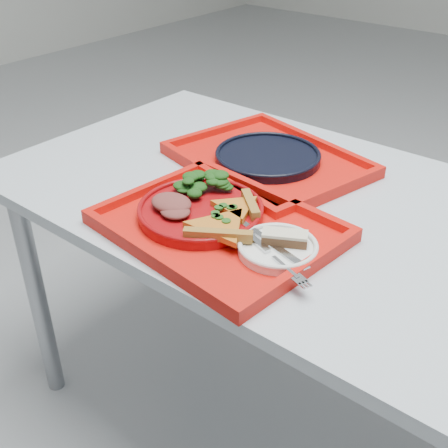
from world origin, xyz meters
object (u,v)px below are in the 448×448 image
(tray_main, at_px, (218,229))
(dessert_bar, at_px, (285,238))
(tray_far, at_px, (268,163))
(dinner_plate, at_px, (201,212))
(navy_plate, at_px, (268,158))

(tray_main, bearing_deg, dessert_bar, 12.60)
(tray_far, xyz_separation_m, dessert_bar, (0.25, -0.30, 0.03))
(tray_far, relative_size, dessert_bar, 4.96)
(dinner_plate, height_order, navy_plate, dinner_plate)
(dinner_plate, distance_m, navy_plate, 0.31)
(tray_main, xyz_separation_m, dinner_plate, (-0.05, 0.01, 0.02))
(dinner_plate, height_order, dessert_bar, dessert_bar)
(tray_main, xyz_separation_m, tray_far, (-0.10, 0.32, 0.00))
(tray_far, distance_m, dessert_bar, 0.39)
(tray_far, bearing_deg, dessert_bar, -36.58)
(tray_far, bearing_deg, dinner_plate, -67.67)
(tray_main, distance_m, dessert_bar, 0.15)
(tray_main, distance_m, navy_plate, 0.33)
(tray_main, relative_size, navy_plate, 1.73)
(navy_plate, bearing_deg, dinner_plate, -81.22)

